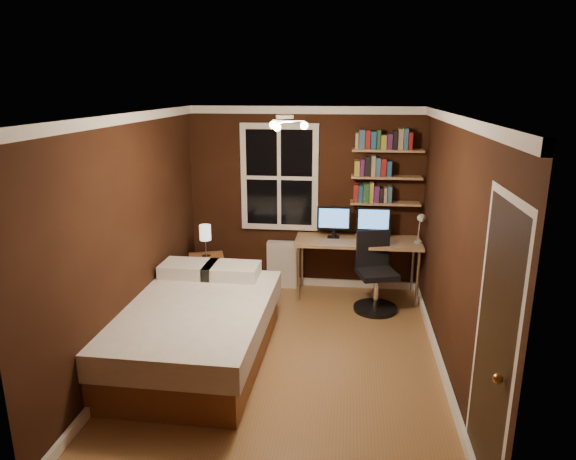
# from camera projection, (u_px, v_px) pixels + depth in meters

# --- Properties ---
(floor) EXTENTS (4.20, 4.20, 0.00)m
(floor) POSITION_uv_depth(u_px,v_px,m) (286.00, 357.00, 5.39)
(floor) COLOR olive
(floor) RESTS_ON ground
(wall_back) EXTENTS (3.20, 0.04, 2.50)m
(wall_back) POSITION_uv_depth(u_px,v_px,m) (305.00, 199.00, 7.06)
(wall_back) COLOR black
(wall_back) RESTS_ON ground
(wall_left) EXTENTS (0.04, 4.20, 2.50)m
(wall_left) POSITION_uv_depth(u_px,v_px,m) (131.00, 238.00, 5.24)
(wall_left) COLOR black
(wall_left) RESTS_ON ground
(wall_right) EXTENTS (0.04, 4.20, 2.50)m
(wall_right) POSITION_uv_depth(u_px,v_px,m) (453.00, 250.00, 4.87)
(wall_right) COLOR black
(wall_right) RESTS_ON ground
(ceiling) EXTENTS (3.20, 4.20, 0.02)m
(ceiling) POSITION_uv_depth(u_px,v_px,m) (286.00, 114.00, 4.72)
(ceiling) COLOR white
(ceiling) RESTS_ON wall_back
(window) EXTENTS (1.06, 0.06, 1.46)m
(window) POSITION_uv_depth(u_px,v_px,m) (279.00, 178.00, 6.99)
(window) COLOR white
(window) RESTS_ON wall_back
(door) EXTENTS (0.03, 0.82, 2.05)m
(door) POSITION_uv_depth(u_px,v_px,m) (492.00, 351.00, 3.45)
(door) COLOR black
(door) RESTS_ON ground
(door_knob) EXTENTS (0.06, 0.06, 0.06)m
(door_knob) POSITION_uv_depth(u_px,v_px,m) (498.00, 379.00, 3.17)
(door_knob) COLOR #C38E42
(door_knob) RESTS_ON door
(ceiling_fixture) EXTENTS (0.44, 0.44, 0.18)m
(ceiling_fixture) POSITION_uv_depth(u_px,v_px,m) (285.00, 126.00, 4.65)
(ceiling_fixture) COLOR beige
(ceiling_fixture) RESTS_ON ceiling
(bookshelf_lower) EXTENTS (0.92, 0.22, 0.03)m
(bookshelf_lower) POSITION_uv_depth(u_px,v_px,m) (385.00, 203.00, 6.82)
(bookshelf_lower) COLOR #A0734D
(bookshelf_lower) RESTS_ON wall_back
(books_row_lower) EXTENTS (0.48, 0.16, 0.23)m
(books_row_lower) POSITION_uv_depth(u_px,v_px,m) (385.00, 194.00, 6.79)
(books_row_lower) COLOR maroon
(books_row_lower) RESTS_ON bookshelf_lower
(bookshelf_middle) EXTENTS (0.92, 0.22, 0.03)m
(bookshelf_middle) POSITION_uv_depth(u_px,v_px,m) (386.00, 177.00, 6.73)
(bookshelf_middle) COLOR #A0734D
(bookshelf_middle) RESTS_ON wall_back
(books_row_middle) EXTENTS (0.42, 0.16, 0.23)m
(books_row_middle) POSITION_uv_depth(u_px,v_px,m) (387.00, 167.00, 6.69)
(books_row_middle) COLOR #1B527C
(books_row_middle) RESTS_ON bookshelf_middle
(bookshelf_upper) EXTENTS (0.92, 0.22, 0.03)m
(bookshelf_upper) POSITION_uv_depth(u_px,v_px,m) (388.00, 150.00, 6.63)
(bookshelf_upper) COLOR #A0734D
(bookshelf_upper) RESTS_ON wall_back
(books_row_upper) EXTENTS (0.66, 0.16, 0.23)m
(books_row_upper) POSITION_uv_depth(u_px,v_px,m) (388.00, 140.00, 6.60)
(books_row_upper) COLOR #275B2F
(books_row_upper) RESTS_ON bookshelf_upper
(bed) EXTENTS (1.64, 2.25, 0.76)m
(bed) POSITION_uv_depth(u_px,v_px,m) (190.00, 329.00, 5.31)
(bed) COLOR brown
(bed) RESTS_ON ground
(nightstand) EXTENTS (0.57, 0.57, 0.57)m
(nightstand) POSITION_uv_depth(u_px,v_px,m) (207.00, 277.00, 6.87)
(nightstand) COLOR brown
(nightstand) RESTS_ON ground
(bedside_lamp) EXTENTS (0.15, 0.15, 0.43)m
(bedside_lamp) POSITION_uv_depth(u_px,v_px,m) (206.00, 241.00, 6.74)
(bedside_lamp) COLOR silver
(bedside_lamp) RESTS_ON nightstand
(radiator) EXTENTS (0.44, 0.15, 0.66)m
(radiator) POSITION_uv_depth(u_px,v_px,m) (283.00, 264.00, 7.23)
(radiator) COLOR beige
(radiator) RESTS_ON ground
(desk) EXTENTS (1.66, 0.62, 0.79)m
(desk) POSITION_uv_depth(u_px,v_px,m) (358.00, 244.00, 6.80)
(desk) COLOR #A0734D
(desk) RESTS_ON ground
(monitor_left) EXTENTS (0.45, 0.12, 0.42)m
(monitor_left) POSITION_uv_depth(u_px,v_px,m) (334.00, 222.00, 6.85)
(monitor_left) COLOR black
(monitor_left) RESTS_ON desk
(monitor_right) EXTENTS (0.45, 0.12, 0.42)m
(monitor_right) POSITION_uv_depth(u_px,v_px,m) (373.00, 223.00, 6.78)
(monitor_right) COLOR black
(monitor_right) RESTS_ON desk
(desk_lamp) EXTENTS (0.14, 0.32, 0.44)m
(desk_lamp) POSITION_uv_depth(u_px,v_px,m) (420.00, 228.00, 6.53)
(desk_lamp) COLOR silver
(desk_lamp) RESTS_ON desk
(office_chair) EXTENTS (0.56, 0.56, 1.00)m
(office_chair) POSITION_uv_depth(u_px,v_px,m) (375.00, 281.00, 6.47)
(office_chair) COLOR black
(office_chair) RESTS_ON ground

